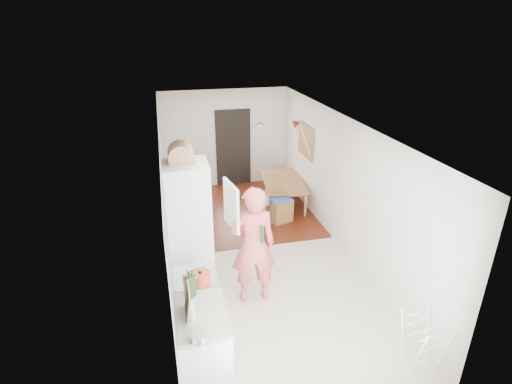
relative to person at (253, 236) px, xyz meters
name	(u,v)px	position (x,y,z in m)	size (l,w,h in m)	color
room_shell	(258,192)	(0.38, 1.28, 0.13)	(3.20, 7.00, 2.50)	beige
floor	(258,252)	(0.38, 1.28, -1.12)	(3.20, 7.00, 0.01)	beige
wood_floor_overlay	(239,210)	(0.38, 3.13, -1.11)	(3.20, 3.30, 0.01)	#5F2C17
sage_wall_panel	(166,223)	(-1.21, -0.72, 0.73)	(0.02, 3.00, 1.30)	slate
tile_splashback	(174,301)	(-1.21, -1.27, 0.03)	(0.02, 1.90, 0.50)	black
doorway_recess	(233,148)	(0.58, 4.76, -0.12)	(0.90, 0.04, 2.00)	black
base_cabinet	(203,345)	(-0.92, -1.27, -0.69)	(0.60, 0.90, 0.86)	white
worktop	(201,315)	(-0.92, -1.27, -0.23)	(0.62, 0.92, 0.06)	beige
range_cooker	(197,305)	(-0.92, -0.52, -0.68)	(0.60, 0.60, 0.88)	white
cooker_top	(194,277)	(-0.92, -0.52, -0.22)	(0.60, 0.60, 0.04)	silver
fridge_housing	(189,229)	(-0.89, 0.50, -0.04)	(0.66, 0.66, 2.15)	white
fridge_door	(231,206)	(-0.28, 0.20, 0.43)	(0.56, 0.04, 0.70)	white
fridge_interior	(208,199)	(-0.58, 0.50, 0.43)	(0.02, 0.52, 0.66)	white
pinboard	(306,140)	(1.96, 3.18, 0.43)	(0.03, 0.90, 0.70)	tan
pinboard_frame	(305,141)	(1.94, 3.18, 0.43)	(0.01, 0.94, 0.74)	olive
wall_sconce	(295,125)	(1.92, 3.83, 0.63)	(0.18, 0.18, 0.16)	maroon
person	(253,236)	(0.00, 0.00, 0.00)	(0.81, 0.53, 2.23)	#E15B5E
dining_table	(284,194)	(1.52, 3.28, -0.87)	(1.42, 0.79, 0.50)	olive
dining_chair	(280,198)	(1.15, 2.45, -0.59)	(0.44, 0.44, 1.05)	olive
stool	(259,210)	(0.75, 2.62, -0.90)	(0.33, 0.33, 0.43)	olive
grey_drape	(259,198)	(0.74, 2.58, -0.60)	(0.40, 0.40, 0.18)	slate
drying_rack	(423,342)	(1.74, -1.80, -0.73)	(0.39, 0.35, 0.76)	white
bread_bin	(181,155)	(-0.93, 0.56, 1.14)	(0.39, 0.37, 0.20)	tan
red_casserole	(200,278)	(-0.85, -0.70, -0.12)	(0.26, 0.26, 0.15)	#BC4223
steel_pan	(200,336)	(-0.97, -1.70, -0.15)	(0.20, 0.20, 0.10)	silver
held_bottle	(262,235)	(0.09, -0.18, 0.11)	(0.06, 0.06, 0.27)	#1B3F1D
bottle_a	(190,287)	(-1.00, -0.97, -0.04)	(0.07, 0.07, 0.30)	#1B3F1D
bottle_b	(193,285)	(-0.97, -0.92, -0.05)	(0.07, 0.07, 0.29)	#1B3F1D
bottle_c	(192,312)	(-1.02, -1.35, -0.09)	(0.08, 0.08, 0.21)	silver
pepper_mill_front	(186,286)	(-1.05, -0.88, -0.08)	(0.06, 0.06, 0.23)	tan
pepper_mill_back	(189,280)	(-1.00, -0.74, -0.09)	(0.06, 0.06, 0.20)	tan
chopping_boards	(188,302)	(-1.05, -1.28, -0.01)	(0.04, 0.28, 0.37)	tan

